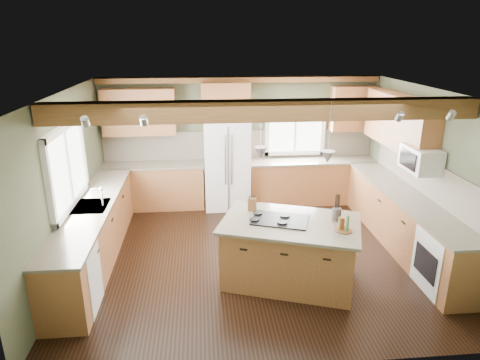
{
  "coord_description": "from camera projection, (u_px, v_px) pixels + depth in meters",
  "views": [
    {
      "loc": [
        -0.8,
        -6.13,
        3.38
      ],
      "look_at": [
        -0.2,
        0.3,
        1.18
      ],
      "focal_mm": 32.0,
      "sensor_mm": 36.0,
      "label": 1
    }
  ],
  "objects": [
    {
      "name": "island_top",
      "position": [
        291.0,
        223.0,
        5.93
      ],
      "size": [
        2.18,
        1.76,
        0.04
      ],
      "primitive_type": "cube",
      "rotation": [
        0.0,
        0.0,
        -0.34
      ],
      "color": "#51493B",
      "rests_on": "island"
    },
    {
      "name": "soffit_trim",
      "position": [
        240.0,
        80.0,
        8.38
      ],
      "size": [
        5.55,
        0.2,
        0.1
      ],
      "primitive_type": "cube",
      "color": "#523317",
      "rests_on": "ceiling"
    },
    {
      "name": "knife_block",
      "position": [
        252.0,
        204.0,
        6.28
      ],
      "size": [
        0.14,
        0.12,
        0.19
      ],
      "primitive_type": "cube",
      "rotation": [
        0.0,
        0.0,
        -0.34
      ],
      "color": "brown",
      "rests_on": "island_top"
    },
    {
      "name": "base_cab_right",
      "position": [
        404.0,
        222.0,
        7.06
      ],
      "size": [
        0.6,
        3.7,
        0.88
      ],
      "primitive_type": "cube",
      "color": "brown",
      "rests_on": "floor"
    },
    {
      "name": "base_cab_left",
      "position": [
        94.0,
        235.0,
        6.63
      ],
      "size": [
        0.6,
        3.7,
        0.88
      ],
      "primitive_type": "cube",
      "color": "brown",
      "rests_on": "floor"
    },
    {
      "name": "faucet",
      "position": [
        102.0,
        197.0,
        6.44
      ],
      "size": [
        0.02,
        0.02,
        0.28
      ],
      "primitive_type": "cylinder",
      "color": "#B2B2B7",
      "rests_on": "sink"
    },
    {
      "name": "window_left",
      "position": [
        66.0,
        167.0,
        6.24
      ],
      "size": [
        0.04,
        1.6,
        1.05
      ],
      "primitive_type": "cube",
      "color": "white",
      "rests_on": "wall_left"
    },
    {
      "name": "counter_back_right",
      "position": [
        313.0,
        161.0,
        8.85
      ],
      "size": [
        2.66,
        0.64,
        0.04
      ],
      "primitive_type": "cube",
      "color": "#51493B",
      "rests_on": "base_cab_back_right"
    },
    {
      "name": "ceiling",
      "position": [
        256.0,
        92.0,
        6.1
      ],
      "size": [
        5.6,
        5.6,
        0.0
      ],
      "primitive_type": "plane",
      "rotation": [
        3.14,
        0.0,
        0.0
      ],
      "color": "silver",
      "rests_on": "wall_back"
    },
    {
      "name": "microwave",
      "position": [
        421.0,
        159.0,
        6.62
      ],
      "size": [
        0.4,
        0.7,
        0.38
      ],
      "primitive_type": "cube",
      "color": "white",
      "rests_on": "wall_right"
    },
    {
      "name": "upper_cab_back_left",
      "position": [
        139.0,
        112.0,
        8.33
      ],
      "size": [
        1.4,
        0.35,
        0.9
      ],
      "primitive_type": "cube",
      "color": "brown",
      "rests_on": "wall_back"
    },
    {
      "name": "wall_right",
      "position": [
        430.0,
        173.0,
        6.77
      ],
      "size": [
        0.0,
        5.0,
        5.0
      ],
      "primitive_type": "plane",
      "rotation": [
        1.57,
        0.0,
        -1.57
      ],
      "color": "#454B35",
      "rests_on": "ground"
    },
    {
      "name": "utensil_crock",
      "position": [
        336.0,
        214.0,
        5.95
      ],
      "size": [
        0.15,
        0.15,
        0.17
      ],
      "primitive_type": "cylinder",
      "rotation": [
        0.0,
        0.0,
        -0.2
      ],
      "color": "#3D3631",
      "rests_on": "island_top"
    },
    {
      "name": "counter_back_left",
      "position": [
        153.0,
        165.0,
        8.57
      ],
      "size": [
        2.06,
        0.64,
        0.04
      ],
      "primitive_type": "cube",
      "color": "#51493B",
      "rests_on": "base_cab_back_left"
    },
    {
      "name": "refrigerator",
      "position": [
        227.0,
        164.0,
        8.62
      ],
      "size": [
        0.9,
        0.74,
        1.8
      ],
      "primitive_type": "cube",
      "color": "white",
      "rests_on": "floor"
    },
    {
      "name": "base_cab_back_right",
      "position": [
        312.0,
        182.0,
        9.0
      ],
      "size": [
        2.62,
        0.6,
        0.88
      ],
      "primitive_type": "cube",
      "color": "brown",
      "rests_on": "floor"
    },
    {
      "name": "ceiling_beam",
      "position": [
        264.0,
        111.0,
        5.39
      ],
      "size": [
        5.55,
        0.26,
        0.26
      ],
      "primitive_type": "cube",
      "color": "#523317",
      "rests_on": "ceiling"
    },
    {
      "name": "island",
      "position": [
        289.0,
        252.0,
        6.08
      ],
      "size": [
        2.03,
        1.61,
        0.88
      ],
      "primitive_type": "cube",
      "rotation": [
        0.0,
        0.0,
        -0.34
      ],
      "color": "brown",
      "rests_on": "floor"
    },
    {
      "name": "oven",
      "position": [
        446.0,
        262.0,
        5.84
      ],
      "size": [
        0.6,
        0.72,
        0.84
      ],
      "primitive_type": "cube",
      "color": "white",
      "rests_on": "floor"
    },
    {
      "name": "cooktop",
      "position": [
        280.0,
        220.0,
        5.96
      ],
      "size": [
        0.89,
        0.74,
        0.02
      ],
      "primitive_type": "cube",
      "rotation": [
        0.0,
        0.0,
        -0.34
      ],
      "color": "black",
      "rests_on": "island_top"
    },
    {
      "name": "base_cab_back_left",
      "position": [
        154.0,
        187.0,
        8.71
      ],
      "size": [
        2.02,
        0.6,
        0.88
      ],
      "primitive_type": "cube",
      "color": "brown",
      "rests_on": "floor"
    },
    {
      "name": "pendant_left",
      "position": [
        261.0,
        153.0,
        5.72
      ],
      "size": [
        0.18,
        0.18,
        0.16
      ],
      "primitive_type": "cone",
      "rotation": [
        3.14,
        0.0,
        0.0
      ],
      "color": "#B2B2B7",
      "rests_on": "ceiling"
    },
    {
      "name": "upper_cab_back_corner",
      "position": [
        353.0,
        109.0,
        8.7
      ],
      "size": [
        0.9,
        0.35,
        0.9
      ],
      "primitive_type": "cube",
      "color": "brown",
      "rests_on": "wall_back"
    },
    {
      "name": "dishwasher",
      "position": [
        72.0,
        281.0,
        5.4
      ],
      "size": [
        0.6,
        0.6,
        0.84
      ],
      "primitive_type": "cube",
      "color": "white",
      "rests_on": "floor"
    },
    {
      "name": "backsplash_right",
      "position": [
        427.0,
        177.0,
        6.84
      ],
      "size": [
        0.03,
        3.7,
        0.58
      ],
      "primitive_type": "cube",
      "color": "brown",
      "rests_on": "wall_right"
    },
    {
      "name": "counter_left",
      "position": [
        91.0,
        207.0,
        6.48
      ],
      "size": [
        0.64,
        3.74,
        0.04
      ],
      "primitive_type": "cube",
      "color": "#51493B",
      "rests_on": "base_cab_left"
    },
    {
      "name": "upper_cab_right",
      "position": [
        399.0,
        122.0,
        7.39
      ],
      "size": [
        0.35,
        2.2,
        0.9
      ],
      "primitive_type": "cube",
      "color": "brown",
      "rests_on": "wall_right"
    },
    {
      "name": "sink",
      "position": [
        91.0,
        207.0,
        6.48
      ],
      "size": [
        0.5,
        0.65,
        0.03
      ],
      "primitive_type": "cube",
      "color": "#262628",
      "rests_on": "counter_left"
    },
    {
      "name": "pendant_right",
      "position": [
        328.0,
        157.0,
        5.51
      ],
      "size": [
        0.18,
        0.18,
        0.16
      ],
      "primitive_type": "cone",
      "rotation": [
        3.14,
        0.0,
        0.0
      ],
      "color": "#B2B2B7",
      "rests_on": "ceiling"
    },
    {
      "name": "upper_cab_over_fridge",
      "position": [
        226.0,
        100.0,
        8.41
      ],
      "size": [
        0.96,
        0.35,
        0.7
      ],
      "primitive_type": "cube",
      "color": "brown",
      "rests_on": "wall_back"
    },
    {
      "name": "bottle_tray",
      "position": [
        344.0,
        224.0,
        5.61
      ],
      "size": [
        0.31,
        0.31,
        0.21
      ],
      "primitive_type": null,
      "rotation": [
        0.0,
        0.0,
        -0.53
      ],
      "color": "brown",
      "rests_on": "island_top"
    },
    {
      "name": "wall_back",
      "position": [
        240.0,
        140.0,
        8.88
      ],
      "size": [
        5.6,
        0.0,
        5.6
      ],
      "primitive_type": "plane",
      "rotation": [
        1.57,
        0.0,
        0.0
      ],
      "color": "#454B35",
      "rests_on": "ground"
    },
    {
      "name": "floor",
      "position": [
        254.0,
        254.0,
        6.94
      ],
      "size": [
        5.6,
        5.6,
        0.0
      ],
      "primitive_type": "plane",
      "color": "black",
      "rests_on": "ground"
    },
    {
      "name": "window_back",
      "position": [
        295.0,
        127.0,
        8.88
      ],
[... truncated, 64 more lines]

